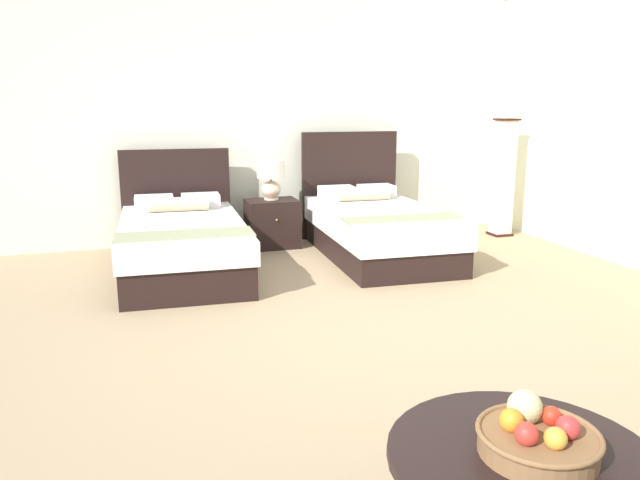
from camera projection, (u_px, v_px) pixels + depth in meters
ground_plane at (356, 336)px, 4.41m from camera, size 10.24×10.36×0.02m
wall_back at (257, 118)px, 7.24m from camera, size 10.24×0.12×2.87m
bed_near_window at (182, 242)px, 6.04m from camera, size 1.26×2.26×1.12m
bed_near_corner at (376, 227)px, 6.63m from camera, size 1.24×2.19×1.28m
nightstand at (272, 223)px, 7.02m from camera, size 0.58×0.46×0.54m
table_lamp at (271, 176)px, 6.92m from camera, size 0.31×0.31×0.44m
coffee_table at (521, 480)px, 2.10m from camera, size 0.92×0.92×0.47m
fruit_bowl at (537, 437)px, 2.06m from camera, size 0.41×0.41×0.19m
floor_lamp_corner at (503, 178)px, 7.54m from camera, size 0.24×0.24×1.43m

